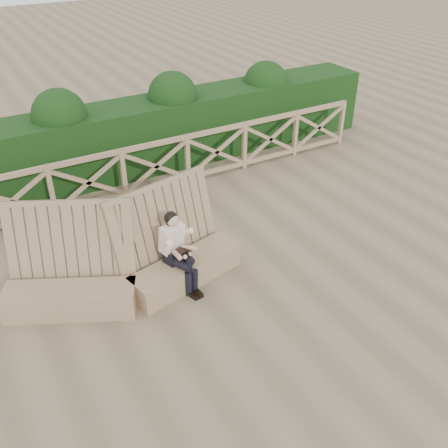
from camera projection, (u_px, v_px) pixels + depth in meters
ground at (247, 279)px, 8.02m from camera, size 60.00×60.00×0.00m
bench at (128, 272)px, 7.56m from camera, size 3.70×1.53×1.55m
woman at (177, 248)px, 7.57m from camera, size 0.46×0.81×1.28m
guardrail at (156, 166)px, 10.28m from camera, size 10.10×0.09×1.10m
hedge at (134, 138)px, 11.05m from camera, size 12.00×1.20×1.50m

